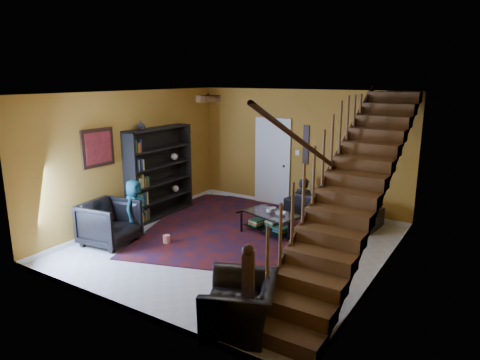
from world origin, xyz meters
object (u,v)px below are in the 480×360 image
object	(u,v)px
sofa	(332,208)
coffee_table	(271,222)
bookshelf	(160,174)
armchair_left	(109,223)
armchair_right	(240,305)

from	to	relation	value
sofa	coffee_table	xyz separation A→B (m)	(-0.77, -1.38, -0.05)
bookshelf	armchair_left	xyz separation A→B (m)	(0.35, -1.80, -0.55)
coffee_table	sofa	bearing A→B (deg)	60.86
armchair_left	coffee_table	bearing A→B (deg)	-54.75
armchair_left	coffee_table	size ratio (longest dim) A/B	0.73
bookshelf	sofa	size ratio (longest dim) A/B	0.98
sofa	armchair_right	bearing A→B (deg)	103.15
bookshelf	armchair_right	bearing A→B (deg)	-36.05
armchair_left	armchair_right	distance (m)	3.70
armchair_left	armchair_right	xyz separation A→B (m)	(3.55, -1.05, -0.09)
armchair_right	coffee_table	size ratio (longest dim) A/B	0.79
armchair_left	armchair_right	bearing A→B (deg)	-113.92
bookshelf	armchair_right	distance (m)	4.87
bookshelf	coffee_table	size ratio (longest dim) A/B	1.60
armchair_right	coffee_table	xyz separation A→B (m)	(-1.25, 3.17, -0.08)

